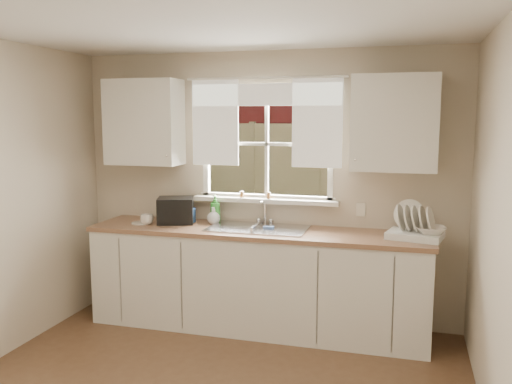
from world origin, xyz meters
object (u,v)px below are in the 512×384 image
(dish_rack, at_px, (415,229))
(cup, at_px, (147,219))
(soap_bottle_a, at_px, (215,209))
(black_appliance, at_px, (176,210))

(dish_rack, bearing_deg, cup, -178.31)
(soap_bottle_a, height_order, black_appliance, soap_bottle_a)
(cup, bearing_deg, soap_bottle_a, 13.63)
(dish_rack, height_order, black_appliance, dish_rack)
(cup, distance_m, black_appliance, 0.28)
(dish_rack, distance_m, black_appliance, 2.16)
(dish_rack, bearing_deg, black_appliance, 178.15)
(dish_rack, height_order, cup, dish_rack)
(black_appliance, bearing_deg, cup, -167.95)
(dish_rack, xyz_separation_m, cup, (-2.39, -0.07, -0.03))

